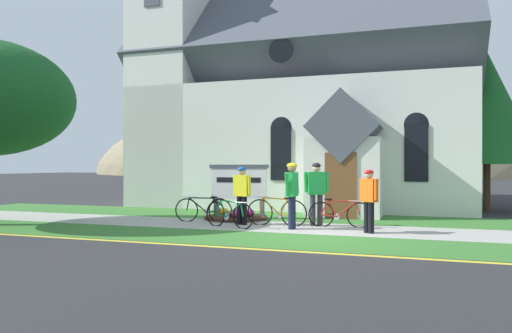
{
  "coord_description": "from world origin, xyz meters",
  "views": [
    {
      "loc": [
        2.39,
        -11.42,
        1.72
      ],
      "look_at": [
        -2.65,
        3.66,
        1.66
      ],
      "focal_mm": 33.94,
      "sensor_mm": 36.0,
      "label": 1
    }
  ],
  "objects_px": {
    "cyclist_in_blue_jersey": "(292,190)",
    "cyclist_in_orange_jersey": "(316,188)",
    "bicycle_green": "(229,214)",
    "cyclist_in_yellow_jersey": "(242,191)",
    "bicycle_silver": "(204,210)",
    "church_sign": "(239,183)",
    "cyclist_in_green_jersey": "(369,196)",
    "bicycle_blue": "(340,214)",
    "bicycle_yellow": "(277,212)",
    "roadside_conifer": "(487,108)"
  },
  "relations": [
    {
      "from": "church_sign",
      "to": "cyclist_in_green_jersey",
      "type": "height_order",
      "value": "church_sign"
    },
    {
      "from": "cyclist_in_yellow_jersey",
      "to": "church_sign",
      "type": "bearing_deg",
      "value": 113.63
    },
    {
      "from": "church_sign",
      "to": "bicycle_silver",
      "type": "height_order",
      "value": "church_sign"
    },
    {
      "from": "bicycle_yellow",
      "to": "cyclist_in_blue_jersey",
      "type": "height_order",
      "value": "cyclist_in_blue_jersey"
    },
    {
      "from": "roadside_conifer",
      "to": "bicycle_blue",
      "type": "bearing_deg",
      "value": -124.73
    },
    {
      "from": "bicycle_yellow",
      "to": "roadside_conifer",
      "type": "bearing_deg",
      "value": 47.03
    },
    {
      "from": "bicycle_blue",
      "to": "bicycle_silver",
      "type": "relative_size",
      "value": 0.99
    },
    {
      "from": "bicycle_blue",
      "to": "cyclist_in_blue_jersey",
      "type": "xyz_separation_m",
      "value": [
        -1.15,
        -0.83,
        0.68
      ]
    },
    {
      "from": "bicycle_silver",
      "to": "cyclist_in_orange_jersey",
      "type": "bearing_deg",
      "value": 2.54
    },
    {
      "from": "cyclist_in_yellow_jersey",
      "to": "cyclist_in_orange_jersey",
      "type": "distance_m",
      "value": 2.11
    },
    {
      "from": "cyclist_in_orange_jersey",
      "to": "roadside_conifer",
      "type": "xyz_separation_m",
      "value": [
        5.13,
        6.34,
        2.77
      ]
    },
    {
      "from": "cyclist_in_blue_jersey",
      "to": "roadside_conifer",
      "type": "xyz_separation_m",
      "value": [
        5.6,
        7.25,
        2.77
      ]
    },
    {
      "from": "cyclist_in_green_jersey",
      "to": "roadside_conifer",
      "type": "xyz_separation_m",
      "value": [
        3.59,
        7.37,
        2.9
      ]
    },
    {
      "from": "cyclist_in_blue_jersey",
      "to": "cyclist_in_orange_jersey",
      "type": "height_order",
      "value": "cyclist_in_orange_jersey"
    },
    {
      "from": "cyclist_in_orange_jersey",
      "to": "church_sign",
      "type": "bearing_deg",
      "value": 158.93
    },
    {
      "from": "bicycle_blue",
      "to": "cyclist_in_green_jersey",
      "type": "height_order",
      "value": "cyclist_in_green_jersey"
    },
    {
      "from": "bicycle_yellow",
      "to": "bicycle_green",
      "type": "bearing_deg",
      "value": -145.68
    },
    {
      "from": "church_sign",
      "to": "bicycle_blue",
      "type": "relative_size",
      "value": 1.12
    },
    {
      "from": "bicycle_green",
      "to": "bicycle_silver",
      "type": "xyz_separation_m",
      "value": [
        -1.18,
        0.93,
        0.01
      ]
    },
    {
      "from": "cyclist_in_orange_jersey",
      "to": "bicycle_silver",
      "type": "bearing_deg",
      "value": -177.46
    },
    {
      "from": "bicycle_yellow",
      "to": "cyclist_in_green_jersey",
      "type": "height_order",
      "value": "cyclist_in_green_jersey"
    },
    {
      "from": "cyclist_in_yellow_jersey",
      "to": "cyclist_in_blue_jersey",
      "type": "xyz_separation_m",
      "value": [
        1.58,
        -0.44,
        0.08
      ]
    },
    {
      "from": "bicycle_yellow",
      "to": "cyclist_in_green_jersey",
      "type": "distance_m",
      "value": 2.75
    },
    {
      "from": "cyclist_in_orange_jersey",
      "to": "cyclist_in_yellow_jersey",
      "type": "bearing_deg",
      "value": -167.18
    },
    {
      "from": "bicycle_green",
      "to": "bicycle_silver",
      "type": "bearing_deg",
      "value": 141.74
    },
    {
      "from": "cyclist_in_green_jersey",
      "to": "cyclist_in_yellow_jersey",
      "type": "height_order",
      "value": "cyclist_in_yellow_jersey"
    },
    {
      "from": "cyclist_in_green_jersey",
      "to": "bicycle_green",
      "type": "bearing_deg",
      "value": -179.25
    },
    {
      "from": "church_sign",
      "to": "cyclist_in_blue_jersey",
      "type": "bearing_deg",
      "value": -41.1
    },
    {
      "from": "bicycle_silver",
      "to": "cyclist_in_orange_jersey",
      "type": "height_order",
      "value": "cyclist_in_orange_jersey"
    },
    {
      "from": "roadside_conifer",
      "to": "church_sign",
      "type": "bearing_deg",
      "value": -145.96
    },
    {
      "from": "cyclist_in_blue_jersey",
      "to": "cyclist_in_orange_jersey",
      "type": "distance_m",
      "value": 1.02
    },
    {
      "from": "church_sign",
      "to": "cyclist_in_yellow_jersey",
      "type": "xyz_separation_m",
      "value": [
        0.66,
        -1.51,
        -0.15
      ]
    },
    {
      "from": "church_sign",
      "to": "bicycle_blue",
      "type": "xyz_separation_m",
      "value": [
        3.39,
        -1.13,
        -0.75
      ]
    },
    {
      "from": "roadside_conifer",
      "to": "bicycle_silver",
      "type": "bearing_deg",
      "value": -142.68
    },
    {
      "from": "cyclist_in_green_jersey",
      "to": "cyclist_in_yellow_jersey",
      "type": "distance_m",
      "value": 3.63
    },
    {
      "from": "bicycle_green",
      "to": "cyclist_in_orange_jersey",
      "type": "distance_m",
      "value": 2.55
    },
    {
      "from": "cyclist_in_blue_jersey",
      "to": "roadside_conifer",
      "type": "relative_size",
      "value": 0.3
    },
    {
      "from": "cyclist_in_yellow_jersey",
      "to": "cyclist_in_blue_jersey",
      "type": "bearing_deg",
      "value": -15.65
    },
    {
      "from": "bicycle_blue",
      "to": "bicycle_silver",
      "type": "height_order",
      "value": "bicycle_blue"
    },
    {
      "from": "bicycle_silver",
      "to": "bicycle_yellow",
      "type": "bearing_deg",
      "value": -3.76
    },
    {
      "from": "church_sign",
      "to": "cyclist_in_green_jersey",
      "type": "relative_size",
      "value": 1.22
    },
    {
      "from": "bicycle_green",
      "to": "cyclist_in_yellow_jersey",
      "type": "distance_m",
      "value": 0.88
    },
    {
      "from": "cyclist_in_green_jersey",
      "to": "cyclist_in_orange_jersey",
      "type": "relative_size",
      "value": 0.9
    },
    {
      "from": "bicycle_green",
      "to": "bicycle_blue",
      "type": "xyz_separation_m",
      "value": [
        2.88,
        1.0,
        0.0
      ]
    },
    {
      "from": "cyclist_in_yellow_jersey",
      "to": "bicycle_yellow",
      "type": "bearing_deg",
      "value": 9.42
    },
    {
      "from": "church_sign",
      "to": "bicycle_yellow",
      "type": "bearing_deg",
      "value": -39.26
    },
    {
      "from": "cyclist_in_yellow_jersey",
      "to": "bicycle_silver",
      "type": "bearing_deg",
      "value": 166.69
    },
    {
      "from": "cyclist_in_yellow_jersey",
      "to": "bicycle_green",
      "type": "bearing_deg",
      "value": -104.12
    },
    {
      "from": "bicycle_blue",
      "to": "bicycle_green",
      "type": "bearing_deg",
      "value": -160.86
    },
    {
      "from": "bicycle_blue",
      "to": "roadside_conifer",
      "type": "xyz_separation_m",
      "value": [
        4.45,
        6.42,
        3.45
      ]
    }
  ]
}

